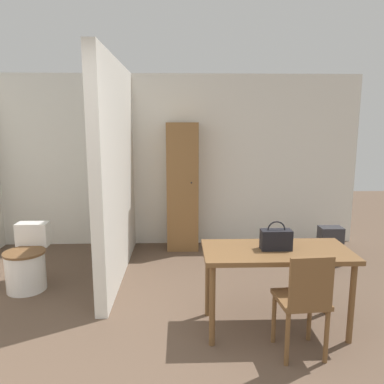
{
  "coord_description": "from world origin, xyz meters",
  "views": [
    {
      "loc": [
        0.26,
        -1.8,
        1.8
      ],
      "look_at": [
        0.37,
        1.82,
        1.14
      ],
      "focal_mm": 35.0,
      "sensor_mm": 36.0,
      "label": 1
    }
  ],
  "objects_px": {
    "handbag": "(276,239)",
    "wooden_chair": "(304,300)",
    "dining_table": "(276,259)",
    "space_heater": "(330,245)",
    "wooden_cabinet": "(182,187)",
    "toilet": "(27,264)"
  },
  "relations": [
    {
      "from": "handbag",
      "to": "wooden_chair",
      "type": "bearing_deg",
      "value": -73.92
    },
    {
      "from": "dining_table",
      "to": "handbag",
      "type": "relative_size",
      "value": 4.84
    },
    {
      "from": "space_heater",
      "to": "wooden_chair",
      "type": "bearing_deg",
      "value": -117.07
    },
    {
      "from": "wooden_chair",
      "to": "wooden_cabinet",
      "type": "bearing_deg",
      "value": 104.34
    },
    {
      "from": "handbag",
      "to": "toilet",
      "type": "bearing_deg",
      "value": 160.1
    },
    {
      "from": "dining_table",
      "to": "wooden_chair",
      "type": "relative_size",
      "value": 1.48
    },
    {
      "from": "dining_table",
      "to": "space_heater",
      "type": "bearing_deg",
      "value": 54.01
    },
    {
      "from": "toilet",
      "to": "space_heater",
      "type": "distance_m",
      "value": 3.68
    },
    {
      "from": "wooden_chair",
      "to": "wooden_cabinet",
      "type": "xyz_separation_m",
      "value": [
        -0.91,
        2.65,
        0.43
      ]
    },
    {
      "from": "toilet",
      "to": "handbag",
      "type": "relative_size",
      "value": 2.62
    },
    {
      "from": "dining_table",
      "to": "wooden_chair",
      "type": "bearing_deg",
      "value": -74.96
    },
    {
      "from": "toilet",
      "to": "wooden_cabinet",
      "type": "height_order",
      "value": "wooden_cabinet"
    },
    {
      "from": "wooden_chair",
      "to": "dining_table",
      "type": "bearing_deg",
      "value": 100.44
    },
    {
      "from": "toilet",
      "to": "space_heater",
      "type": "bearing_deg",
      "value": 9.56
    },
    {
      "from": "toilet",
      "to": "wooden_cabinet",
      "type": "distance_m",
      "value": 2.26
    },
    {
      "from": "dining_table",
      "to": "wooden_cabinet",
      "type": "relative_size",
      "value": 0.7
    },
    {
      "from": "wooden_chair",
      "to": "handbag",
      "type": "bearing_deg",
      "value": 101.49
    },
    {
      "from": "toilet",
      "to": "handbag",
      "type": "height_order",
      "value": "handbag"
    },
    {
      "from": "space_heater",
      "to": "handbag",
      "type": "bearing_deg",
      "value": -126.22
    },
    {
      "from": "handbag",
      "to": "wooden_cabinet",
      "type": "bearing_deg",
      "value": 109.46
    },
    {
      "from": "handbag",
      "to": "space_heater",
      "type": "distance_m",
      "value": 1.97
    },
    {
      "from": "wooden_chair",
      "to": "handbag",
      "type": "xyz_separation_m",
      "value": [
        -0.12,
        0.42,
        0.35
      ]
    }
  ]
}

